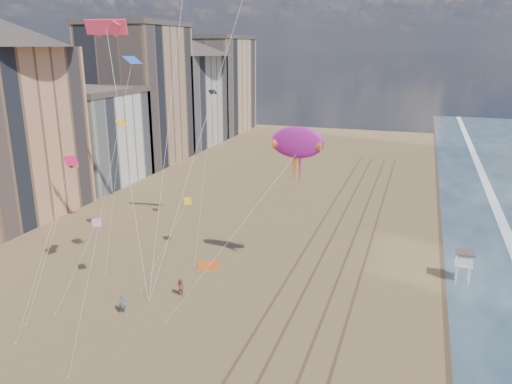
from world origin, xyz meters
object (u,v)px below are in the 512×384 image
kite_flyer_a (122,304)px  grounded_kite (208,265)px  lifeguard_stand (464,259)px  kite_flyer_b (180,288)px  show_kite (297,143)px

kite_flyer_a → grounded_kite: bearing=36.7°
lifeguard_stand → kite_flyer_b: (-26.88, -12.31, -1.72)m
grounded_kite → show_kite: size_ratio=0.12×
grounded_kite → kite_flyer_a: (-3.41, -12.07, 0.78)m
lifeguard_stand → show_kite: (-16.87, -5.75, 12.32)m
show_kite → kite_flyer_a: size_ratio=10.99×
lifeguard_stand → grounded_kite: 27.66m
kite_flyer_b → show_kite: bearing=41.2°
grounded_kite → kite_flyer_b: 7.42m
grounded_kite → show_kite: (10.23, -0.81, 14.84)m
kite_flyer_a → lifeguard_stand: bearing=-8.4°
grounded_kite → kite_flyer_a: 12.57m
show_kite → kite_flyer_a: (-13.64, -11.26, -14.06)m
show_kite → kite_flyer_b: show_kite is taller
lifeguard_stand → kite_flyer_b: bearing=-155.4°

